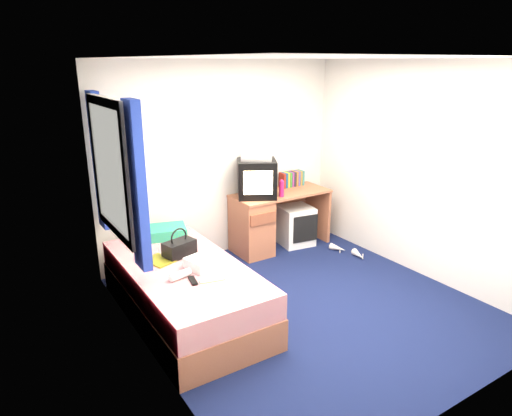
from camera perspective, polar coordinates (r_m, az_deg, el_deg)
ground at (r=4.77m, az=6.12°, el=-12.01°), size 3.40×3.40×0.00m
room_shell at (r=4.24m, az=6.77°, el=5.24°), size 3.40×3.40×3.40m
bed at (r=4.51m, az=-8.89°, el=-10.18°), size 1.01×2.00×0.54m
pillow at (r=5.07m, az=-11.72°, el=-2.99°), size 0.59×0.46×0.11m
desk at (r=5.89m, az=0.79°, el=-1.61°), size 1.30×0.55×0.75m
storage_cube at (r=6.17m, az=4.95°, el=-2.18°), size 0.47×0.47×0.52m
crt_tv at (r=5.68m, az=0.10°, el=3.73°), size 0.62×0.61×0.47m
vcr at (r=5.62m, az=0.10°, el=6.39°), size 0.46×0.43×0.07m
book_row at (r=6.21m, az=4.48°, el=3.65°), size 0.34×0.13×0.20m
picture_frame at (r=6.32m, az=5.38°, el=3.58°), size 0.05×0.12×0.14m
pink_water_bottle at (r=5.71m, az=3.21°, el=2.38°), size 0.08×0.08×0.19m
aerosol_can at (r=5.92m, az=1.96°, el=2.78°), size 0.05×0.05×0.16m
handbag at (r=4.55m, az=-9.56°, el=-4.93°), size 0.34×0.25×0.29m
towel at (r=4.30m, az=-6.51°, el=-6.71°), size 0.36×0.32×0.10m
magazine at (r=4.50m, az=-12.03°, el=-6.44°), size 0.29×0.33×0.01m
water_bottle at (r=4.12m, az=-9.46°, el=-8.25°), size 0.21×0.10×0.07m
colour_swatch_fan at (r=4.05m, az=-5.52°, el=-8.98°), size 0.23×0.11×0.01m
remote_control at (r=4.05m, az=-7.88°, el=-8.99°), size 0.08×0.17×0.02m
window_assembly at (r=4.35m, az=-17.32°, el=4.40°), size 0.11×1.42×1.40m
white_heels at (r=6.00m, az=11.45°, el=-5.35°), size 0.22×0.54×0.09m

